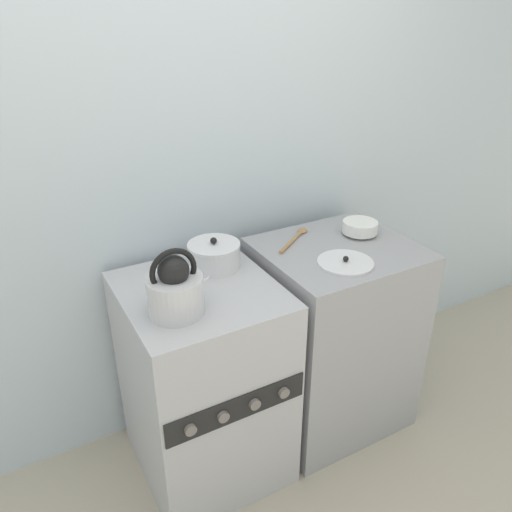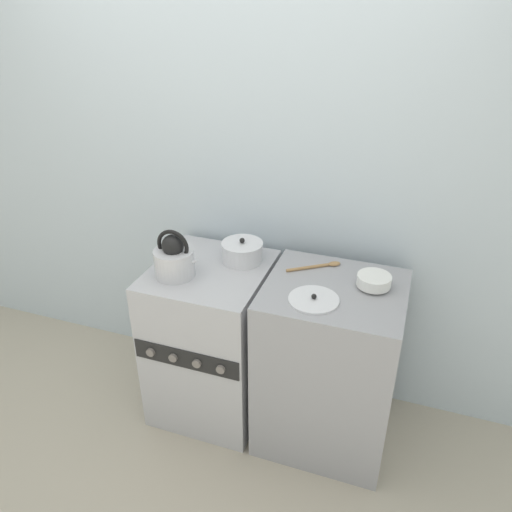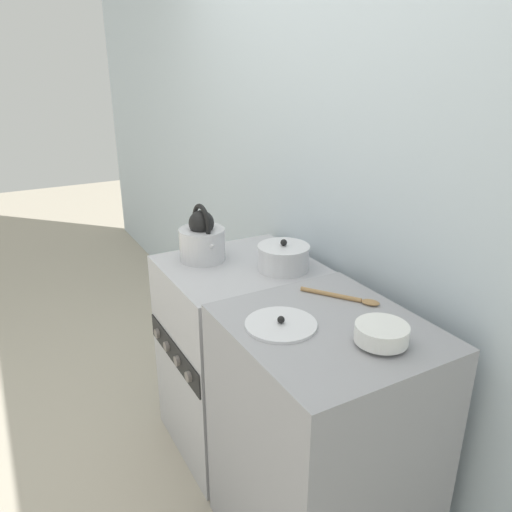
# 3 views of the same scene
# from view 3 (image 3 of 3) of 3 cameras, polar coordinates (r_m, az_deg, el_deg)

# --- Properties ---
(ground_plane) EXTENTS (12.00, 12.00, 0.00)m
(ground_plane) POSITION_cam_3_polar(r_m,az_deg,el_deg) (2.56, -8.48, -21.66)
(ground_plane) COLOR #B2A893
(wall_back) EXTENTS (7.00, 0.06, 2.50)m
(wall_back) POSITION_cam_3_polar(r_m,az_deg,el_deg) (2.26, 6.91, 8.80)
(wall_back) COLOR silver
(wall_back) RESTS_ON ground_plane
(stove) EXTENTS (0.59, 0.66, 0.91)m
(stove) POSITION_cam_3_polar(r_m,az_deg,el_deg) (2.37, -1.78, -11.22)
(stove) COLOR #B2B2B7
(stove) RESTS_ON ground_plane
(counter) EXTENTS (0.67, 0.60, 0.94)m
(counter) POSITION_cam_3_polar(r_m,az_deg,el_deg) (1.91, 7.53, -20.34)
(counter) COLOR #99999E
(counter) RESTS_ON ground_plane
(kettle) EXTENTS (0.25, 0.20, 0.25)m
(kettle) POSITION_cam_3_polar(r_m,az_deg,el_deg) (2.20, -6.17, 1.92)
(kettle) COLOR silver
(kettle) RESTS_ON stove
(cooking_pot) EXTENTS (0.22, 0.22, 0.13)m
(cooking_pot) POSITION_cam_3_polar(r_m,az_deg,el_deg) (2.10, 3.15, -0.14)
(cooking_pot) COLOR silver
(cooking_pot) RESTS_ON stove
(enamel_bowl) EXTENTS (0.16, 0.16, 0.06)m
(enamel_bowl) POSITION_cam_3_polar(r_m,az_deg,el_deg) (1.54, 14.16, -8.58)
(enamel_bowl) COLOR white
(enamel_bowl) RESTS_ON counter
(loose_pot_lid) EXTENTS (0.23, 0.23, 0.03)m
(loose_pot_lid) POSITION_cam_3_polar(r_m,az_deg,el_deg) (1.61, 2.86, -7.79)
(loose_pot_lid) COLOR silver
(loose_pot_lid) RESTS_ON counter
(wooden_spoon) EXTENTS (0.26, 0.19, 0.02)m
(wooden_spoon) POSITION_cam_3_polar(r_m,az_deg,el_deg) (1.81, 10.38, -4.71)
(wooden_spoon) COLOR #A37A4C
(wooden_spoon) RESTS_ON counter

